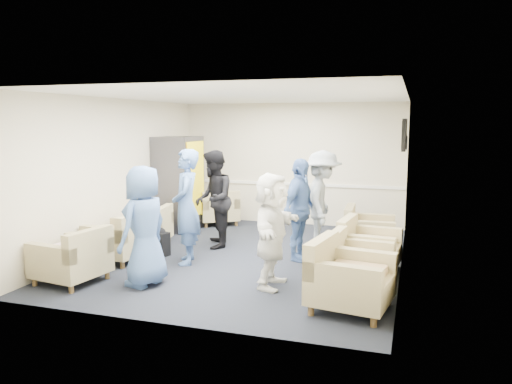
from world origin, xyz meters
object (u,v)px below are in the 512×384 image
(armchair_left_mid, at_px, (122,240))
(person_back_left, at_px, (213,199))
(vending_machine, at_px, (179,184))
(person_mid_left, at_px, (186,207))
(armchair_right_midfar, at_px, (366,249))
(person_back_right, at_px, (322,201))
(armchair_right_midnear, at_px, (356,264))
(armchair_right_far, at_px, (366,233))
(armchair_corner, at_px, (219,210))
(person_mid_right, at_px, (299,210))
(armchair_right_near, at_px, (346,280))
(person_front_right, at_px, (272,230))
(armchair_left_far, at_px, (150,229))
(person_front_left, at_px, (144,226))
(armchair_left_near, at_px, (74,260))

(armchair_left_mid, distance_m, person_back_left, 1.80)
(vending_machine, relative_size, person_mid_left, 1.07)
(armchair_right_midfar, bearing_deg, person_mid_left, 105.42)
(vending_machine, height_order, person_back_right, vending_machine)
(armchair_right_midnear, distance_m, armchair_right_far, 1.98)
(armchair_corner, xyz_separation_m, person_mid_right, (2.36, -2.31, 0.52))
(armchair_left_mid, relative_size, armchair_right_far, 1.08)
(armchair_right_near, xyz_separation_m, armchair_right_midnear, (0.02, 0.89, -0.04))
(armchair_corner, bearing_deg, vending_machine, 19.57)
(armchair_corner, distance_m, person_front_right, 4.42)
(armchair_right_near, height_order, armchair_right_midfar, armchair_right_near)
(person_mid_right, bearing_deg, armchair_left_far, 99.34)
(armchair_left_mid, distance_m, person_mid_right, 2.97)
(armchair_right_midfar, xyz_separation_m, armchair_corner, (-3.48, 2.57, -0.01))
(person_front_left, xyz_separation_m, person_back_right, (2.02, 2.62, 0.05))
(armchair_left_near, relative_size, person_front_left, 0.57)
(person_back_left, relative_size, person_front_right, 1.11)
(armchair_right_midnear, distance_m, armchair_corner, 4.84)
(person_back_right, xyz_separation_m, person_mid_right, (-0.25, -0.70, -0.05))
(armchair_right_near, xyz_separation_m, vending_machine, (-4.00, 3.53, 0.62))
(person_back_right, height_order, person_mid_right, person_back_right)
(armchair_right_near, distance_m, person_front_right, 1.31)
(armchair_right_near, xyz_separation_m, person_mid_left, (-2.74, 1.27, 0.56))
(armchair_right_midfar, relative_size, person_back_right, 0.53)
(person_front_left, bearing_deg, armchair_left_near, -64.88)
(armchair_right_near, relative_size, armchair_right_far, 1.18)
(person_front_left, bearing_deg, armchair_right_midfar, 131.71)
(armchair_right_midnear, bearing_deg, armchair_right_midfar, 1.03)
(armchair_left_mid, bearing_deg, person_front_left, 52.82)
(armchair_left_mid, xyz_separation_m, armchair_right_near, (3.82, -1.05, 0.02))
(armchair_right_near, bearing_deg, armchair_right_midfar, 6.53)
(armchair_corner, bearing_deg, person_mid_right, 102.83)
(armchair_left_mid, bearing_deg, armchair_right_midfar, 106.81)
(armchair_right_midfar, bearing_deg, armchair_left_near, 121.85)
(vending_machine, distance_m, person_front_right, 4.16)
(armchair_right_near, bearing_deg, armchair_right_midnear, 7.95)
(armchair_left_mid, xyz_separation_m, person_mid_left, (1.08, 0.21, 0.58))
(armchair_left_near, xyz_separation_m, armchair_left_far, (-0.08, 2.27, -0.03))
(armchair_right_far, xyz_separation_m, person_mid_left, (-2.71, -1.60, 0.59))
(armchair_left_mid, distance_m, person_back_right, 3.49)
(armchair_right_midfar, relative_size, vending_machine, 0.48)
(armchair_right_midnear, distance_m, armchair_right_midfar, 0.85)
(armchair_right_midnear, height_order, armchair_corner, armchair_corner)
(armchair_left_far, bearing_deg, armchair_corner, 157.48)
(person_back_left, bearing_deg, armchair_left_mid, -60.32)
(armchair_left_far, height_order, person_back_right, person_back_right)
(armchair_right_near, xyz_separation_m, person_back_right, (-0.79, 2.70, 0.53))
(armchair_left_mid, height_order, armchair_corner, armchair_left_mid)
(armchair_right_midfar, bearing_deg, armchair_corner, 59.56)
(vending_machine, xyz_separation_m, person_back_left, (1.28, -1.16, -0.10))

